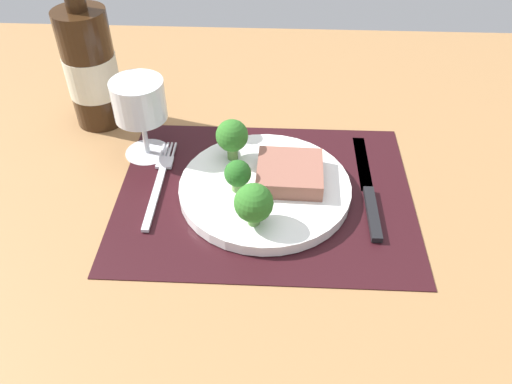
% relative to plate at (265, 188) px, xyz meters
% --- Properties ---
extents(ground_plane, '(1.40, 1.10, 0.03)m').
position_rel_plate_xyz_m(ground_plane, '(0.00, 0.00, -0.03)').
color(ground_plane, '#996D42').
extents(placemat, '(0.41, 0.32, 0.00)m').
position_rel_plate_xyz_m(placemat, '(0.00, 0.00, -0.01)').
color(placemat, black).
rests_on(placemat, ground_plane).
extents(plate, '(0.24, 0.24, 0.02)m').
position_rel_plate_xyz_m(plate, '(0.00, 0.00, 0.00)').
color(plate, white).
rests_on(plate, placemat).
extents(steak, '(0.09, 0.09, 0.02)m').
position_rel_plate_xyz_m(steak, '(0.03, 0.01, 0.02)').
color(steak, '#8C5647').
rests_on(steak, plate).
extents(broccoli_near_steak, '(0.05, 0.05, 0.06)m').
position_rel_plate_xyz_m(broccoli_near_steak, '(-0.05, 0.06, 0.05)').
color(broccoli_near_steak, '#5B8942').
rests_on(broccoli_near_steak, plate).
extents(broccoli_near_fork, '(0.05, 0.05, 0.06)m').
position_rel_plate_xyz_m(broccoli_near_fork, '(-0.01, -0.08, 0.04)').
color(broccoli_near_fork, '#5B8942').
rests_on(broccoli_near_fork, plate).
extents(broccoli_center, '(0.04, 0.04, 0.05)m').
position_rel_plate_xyz_m(broccoli_center, '(-0.04, -0.01, 0.03)').
color(broccoli_center, '#6B994C').
rests_on(broccoli_center, plate).
extents(fork, '(0.02, 0.19, 0.01)m').
position_rel_plate_xyz_m(fork, '(-0.15, 0.01, -0.01)').
color(fork, silver).
rests_on(fork, placemat).
extents(knife, '(0.02, 0.23, 0.01)m').
position_rel_plate_xyz_m(knife, '(0.14, 0.01, -0.00)').
color(knife, black).
rests_on(knife, placemat).
extents(wine_bottle, '(0.08, 0.08, 0.27)m').
position_rel_plate_xyz_m(wine_bottle, '(-0.28, 0.18, 0.09)').
color(wine_bottle, '#331E0F').
rests_on(wine_bottle, ground_plane).
extents(wine_glass, '(0.08, 0.08, 0.12)m').
position_rel_plate_xyz_m(wine_glass, '(-0.18, 0.09, 0.08)').
color(wine_glass, silver).
rests_on(wine_glass, ground_plane).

